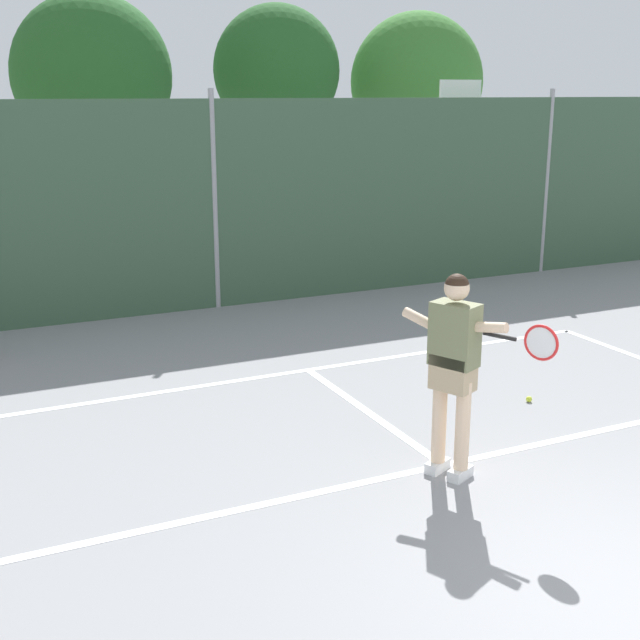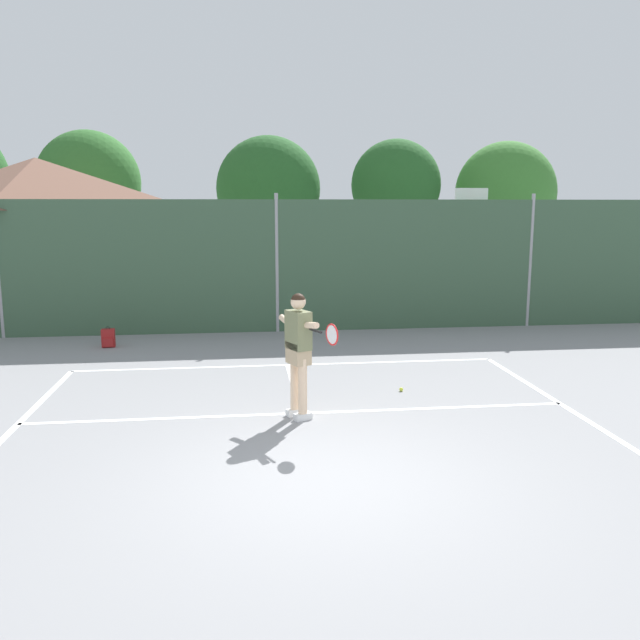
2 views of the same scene
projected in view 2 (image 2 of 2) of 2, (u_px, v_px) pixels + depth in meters
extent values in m
plane|color=gray|center=(323.00, 482.00, 7.37)|extent=(120.00, 120.00, 0.00)
cube|color=white|center=(288.00, 365.00, 12.75)|extent=(8.20, 0.10, 0.01)
cube|color=white|center=(302.00, 413.00, 9.79)|extent=(8.20, 0.10, 0.01)
cube|color=white|center=(294.00, 386.00, 11.24)|extent=(0.10, 2.97, 0.01)
cube|color=#38563D|center=(277.00, 266.00, 15.89)|extent=(26.00, 0.05, 3.24)
cylinder|color=#99999E|center=(277.00, 263.00, 15.87)|extent=(0.09, 0.09, 3.39)
cylinder|color=#99999E|center=(530.00, 261.00, 16.65)|extent=(0.09, 0.09, 3.39)
cylinder|color=#284CB2|center=(467.00, 263.00, 17.78)|extent=(0.12, 0.12, 3.05)
cube|color=white|center=(471.00, 199.00, 17.38)|extent=(0.90, 0.06, 0.60)
torus|color=#D85919|center=(474.00, 208.00, 17.16)|extent=(0.48, 0.48, 0.02)
cube|color=beige|center=(43.00, 262.00, 18.79)|extent=(5.73, 5.45, 2.98)
pyramid|color=brown|center=(37.00, 184.00, 18.40)|extent=(6.19, 5.89, 1.45)
cylinder|color=brown|center=(93.00, 255.00, 25.72)|extent=(0.36, 0.36, 2.30)
ellipsoid|color=#2D6628|center=(89.00, 182.00, 25.23)|extent=(3.96, 3.56, 3.96)
cylinder|color=brown|center=(269.00, 257.00, 26.58)|extent=(0.36, 0.36, 1.98)
ellipsoid|color=#235623|center=(269.00, 189.00, 26.10)|extent=(4.17, 3.76, 4.17)
cylinder|color=brown|center=(395.00, 252.00, 27.17)|extent=(0.36, 0.36, 2.36)
ellipsoid|color=#235623|center=(396.00, 185.00, 26.69)|extent=(3.69, 3.32, 3.69)
cylinder|color=brown|center=(502.00, 257.00, 27.78)|extent=(0.36, 0.36, 1.83)
ellipsoid|color=#38752D|center=(505.00, 193.00, 27.31)|extent=(4.22, 3.80, 4.22)
cube|color=silver|center=(295.00, 412.00, 9.69)|extent=(0.29, 0.22, 0.10)
cube|color=silver|center=(303.00, 416.00, 9.49)|extent=(0.29, 0.22, 0.10)
cylinder|color=beige|center=(295.00, 382.00, 9.61)|extent=(0.13, 0.13, 0.82)
cylinder|color=beige|center=(303.00, 386.00, 9.41)|extent=(0.13, 0.13, 0.82)
cube|color=tan|center=(298.00, 353.00, 9.43)|extent=(0.37, 0.43, 0.32)
cube|color=#6B704C|center=(298.00, 330.00, 9.37)|extent=(0.38, 0.46, 0.56)
sphere|color=beige|center=(298.00, 302.00, 9.30)|extent=(0.22, 0.22, 0.22)
sphere|color=black|center=(298.00, 301.00, 9.30)|extent=(0.21, 0.21, 0.21)
cylinder|color=beige|center=(307.00, 325.00, 9.20)|extent=(0.31, 0.54, 0.17)
cylinder|color=beige|center=(289.00, 324.00, 9.60)|extent=(0.29, 0.50, 0.22)
cylinder|color=black|center=(316.00, 331.00, 9.05)|extent=(0.16, 0.29, 0.04)
torus|color=red|center=(332.00, 335.00, 8.78)|extent=(0.15, 0.29, 0.30)
cylinder|color=silver|center=(332.00, 335.00, 8.78)|extent=(0.11, 0.24, 0.26)
sphere|color=#CCE033|center=(401.00, 389.00, 10.95)|extent=(0.07, 0.07, 0.07)
cube|color=maroon|center=(108.00, 338.00, 14.36)|extent=(0.29, 0.20, 0.40)
cube|color=maroon|center=(108.00, 343.00, 14.25)|extent=(0.23, 0.07, 0.18)
torus|color=black|center=(108.00, 328.00, 14.32)|extent=(0.09, 0.02, 0.09)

